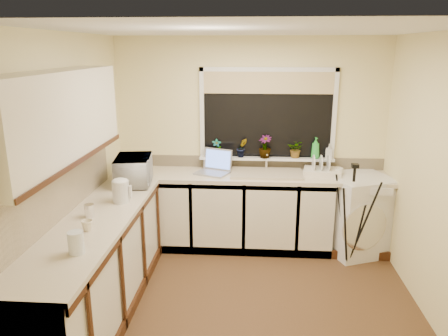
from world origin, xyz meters
TOP-DOWN VIEW (x-y plane):
  - floor at (0.00, 0.00)m, footprint 3.20×3.20m
  - ceiling at (0.00, 0.00)m, footprint 3.20×3.20m
  - wall_back at (0.00, 1.50)m, footprint 3.20×0.00m
  - wall_front at (0.00, -1.50)m, footprint 3.20×0.00m
  - wall_left at (-1.60, 0.00)m, footprint 0.00×3.00m
  - wall_right at (1.60, 0.00)m, footprint 0.00×3.00m
  - base_cabinet_back at (-0.33, 1.20)m, footprint 2.55×0.60m
  - base_cabinet_left at (-1.30, -0.30)m, footprint 0.54×2.40m
  - worktop_back at (0.00, 1.20)m, footprint 3.20×0.60m
  - worktop_left at (-1.30, -0.30)m, footprint 0.60×2.40m
  - upper_cabinet at (-1.44, -0.45)m, footprint 0.28×1.90m
  - splashback_left at (-1.59, -0.30)m, footprint 0.02×2.40m
  - splashback_back at (0.00, 1.49)m, footprint 3.20×0.02m
  - window_glass at (0.20, 1.49)m, footprint 1.50×0.02m
  - window_blind at (0.20, 1.46)m, footprint 1.50×0.02m
  - windowsill at (0.20, 1.43)m, footprint 1.60×0.14m
  - sink at (0.20, 1.20)m, footprint 0.82×0.46m
  - faucet at (0.20, 1.38)m, footprint 0.03×0.03m
  - washing_machine at (1.26, 1.15)m, footprint 0.83×0.81m
  - laptop at (-0.41, 1.24)m, footprint 0.45×0.42m
  - kettle at (-1.20, 0.18)m, footprint 0.16×0.16m
  - dish_rack at (0.84, 1.25)m, footprint 0.47×0.38m
  - tripod at (1.10, 0.78)m, footprint 0.59×0.59m
  - glass_jug at (-1.20, -0.89)m, footprint 0.11×0.11m
  - steel_jar at (-1.36, -0.21)m, footprint 0.08×0.08m
  - microwave at (-1.23, 0.75)m, footprint 0.44×0.58m
  - plant_a at (-0.40, 1.40)m, footprint 0.13×0.10m
  - plant_b at (-0.10, 1.41)m, footprint 0.15×0.14m
  - plant_c at (0.18, 1.40)m, footprint 0.19×0.19m
  - plant_d at (0.55, 1.43)m, footprint 0.23×0.22m
  - soap_bottle_green at (0.77, 1.41)m, footprint 0.12×0.12m
  - soap_bottle_clear at (0.94, 1.43)m, footprint 0.09×0.09m
  - cup_back at (1.03, 1.23)m, footprint 0.11×0.11m
  - cup_left at (-1.27, -0.50)m, footprint 0.12×0.12m

SIDE VIEW (x-z plane):
  - floor at x=0.00m, z-range 0.00..0.00m
  - base_cabinet_back at x=-0.33m, z-range 0.00..0.86m
  - base_cabinet_left at x=-1.30m, z-range 0.00..0.86m
  - washing_machine at x=1.26m, z-range 0.00..0.91m
  - tripod at x=1.10m, z-range 0.00..1.16m
  - worktop_back at x=0.00m, z-range 0.86..0.90m
  - worktop_left at x=-1.30m, z-range 0.86..0.90m
  - sink at x=0.20m, z-range 0.90..0.93m
  - dish_rack at x=0.84m, z-range 0.90..0.96m
  - cup_back at x=1.03m, z-range 0.90..0.99m
  - cup_left at x=-1.27m, z-range 0.90..0.99m
  - steel_jar at x=-1.36m, z-range 0.90..1.02m
  - splashback_back at x=0.00m, z-range 0.90..1.04m
  - laptop at x=-0.41m, z-range 0.84..1.11m
  - glass_jug at x=-1.20m, z-range 0.90..1.06m
  - kettle at x=-1.20m, z-range 0.90..1.11m
  - faucet at x=0.20m, z-range 0.90..1.14m
  - windowsill at x=0.20m, z-range 1.02..1.05m
  - microwave at x=-1.23m, z-range 0.90..1.20m
  - splashback_left at x=-1.59m, z-range 0.90..1.35m
  - soap_bottle_clear at x=0.94m, z-range 1.05..1.22m
  - plant_d at x=0.55m, z-range 1.05..1.26m
  - plant_a at x=-0.40m, z-range 1.05..1.26m
  - plant_b at x=-0.10m, z-range 1.05..1.28m
  - soap_bottle_green at x=0.77m, z-range 1.05..1.30m
  - plant_c at x=0.18m, z-range 1.05..1.32m
  - wall_back at x=0.00m, z-range -0.38..2.83m
  - wall_front at x=0.00m, z-range -0.38..2.83m
  - wall_left at x=-1.60m, z-range -0.27..2.73m
  - wall_right at x=1.60m, z-range -0.27..2.73m
  - window_glass at x=0.20m, z-range 1.05..2.05m
  - upper_cabinet at x=-1.44m, z-range 1.45..2.15m
  - window_blind at x=0.20m, z-range 1.80..2.05m
  - ceiling at x=0.00m, z-range 2.45..2.45m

